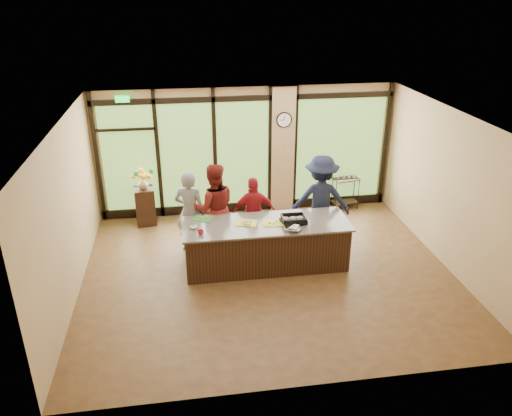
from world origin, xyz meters
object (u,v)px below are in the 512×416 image
object	(u,v)px
island_base	(266,245)
flower_stand	(145,206)
cook_right	(321,200)
cook_left	(190,212)
bar_cart	(345,188)
roasting_pan	(293,221)

from	to	relation	value
island_base	flower_stand	distance (m)	3.32
island_base	cook_right	bearing A→B (deg)	33.24
flower_stand	cook_left	bearing A→B (deg)	-61.80
bar_cart	cook_right	bearing A→B (deg)	-134.88
roasting_pan	bar_cart	size ratio (longest dim) A/B	0.52
cook_left	roasting_pan	size ratio (longest dim) A/B	3.94
flower_stand	roasting_pan	bearing A→B (deg)	-45.64
cook_left	roasting_pan	world-z (taller)	cook_left
flower_stand	island_base	bearing A→B (deg)	-50.25
island_base	roasting_pan	distance (m)	0.74
cook_right	bar_cart	xyz separation A→B (m)	(1.09, 1.59, -0.45)
roasting_pan	bar_cart	bearing A→B (deg)	40.09
island_base	cook_left	bearing A→B (deg)	148.85
island_base	cook_left	size ratio (longest dim) A/B	1.78
cook_left	roasting_pan	distance (m)	2.15
roasting_pan	flower_stand	distance (m)	3.80
island_base	cook_right	distance (m)	1.65
island_base	bar_cart	world-z (taller)	island_base
roasting_pan	flower_stand	bearing A→B (deg)	128.08
cook_right	roasting_pan	size ratio (longest dim) A/B	4.35
bar_cart	cook_left	bearing A→B (deg)	-167.76
cook_right	roasting_pan	world-z (taller)	cook_right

